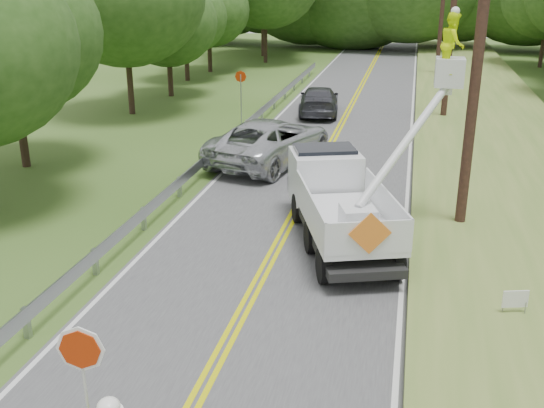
# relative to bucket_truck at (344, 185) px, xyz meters

# --- Properties ---
(ground) EXTENTS (140.00, 140.00, 0.00)m
(ground) POSITION_rel_bucket_truck_xyz_m (-1.64, -8.16, -1.45)
(ground) COLOR #2F4E15
(ground) RESTS_ON ground
(road) EXTENTS (7.20, 96.00, 0.03)m
(road) POSITION_rel_bucket_truck_xyz_m (-1.64, 5.84, -1.44)
(road) COLOR #444546
(road) RESTS_ON ground
(guardrail) EXTENTS (0.18, 48.00, 0.77)m
(guardrail) POSITION_rel_bucket_truck_xyz_m (-5.66, 6.75, -0.90)
(guardrail) COLOR #969A9E
(guardrail) RESTS_ON ground
(utility_poles) EXTENTS (1.60, 43.30, 10.00)m
(utility_poles) POSITION_rel_bucket_truck_xyz_m (3.36, 8.86, 3.82)
(utility_poles) COLOR black
(utility_poles) RESTS_ON ground
(tall_grass_verge) EXTENTS (7.00, 96.00, 0.30)m
(tall_grass_verge) POSITION_rel_bucket_truck_xyz_m (5.46, 5.84, -1.30)
(tall_grass_verge) COLOR #56752F
(tall_grass_verge) RESTS_ON ground
(bucket_truck) EXTENTS (5.00, 6.48, 6.17)m
(bucket_truck) POSITION_rel_bucket_truck_xyz_m (0.00, 0.00, 0.00)
(bucket_truck) COLOR black
(bucket_truck) RESTS_ON road
(suv_silver) EXTENTS (4.61, 6.92, 1.77)m
(suv_silver) POSITION_rel_bucket_truck_xyz_m (-3.64, 6.50, -0.55)
(suv_silver) COLOR #BABDC2
(suv_silver) RESTS_ON road
(suv_darkgrey) EXTENTS (2.63, 5.22, 1.45)m
(suv_darkgrey) POSITION_rel_bucket_truck_xyz_m (-3.12, 16.02, -0.70)
(suv_darkgrey) COLOR #3E3E46
(suv_darkgrey) RESTS_ON road
(stop_sign_permanent) EXTENTS (0.57, 0.06, 2.68)m
(stop_sign_permanent) POSITION_rel_bucket_truck_xyz_m (-6.51, 12.69, 0.35)
(stop_sign_permanent) COLOR #969A9E
(stop_sign_permanent) RESTS_ON ground
(yard_sign) EXTENTS (0.55, 0.19, 0.82)m
(yard_sign) POSITION_rel_bucket_truck_xyz_m (4.18, -4.42, -0.86)
(yard_sign) COLOR white
(yard_sign) RESTS_ON ground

